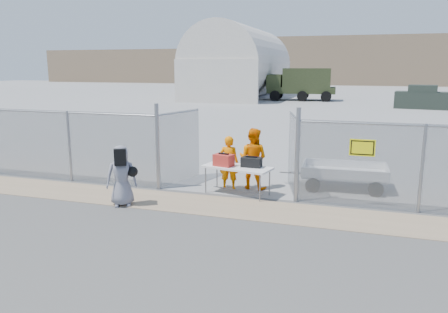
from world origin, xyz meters
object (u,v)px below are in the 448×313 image
(security_worker_left, at_px, (229,163))
(utility_trailer, at_px, (344,176))
(security_worker_right, at_px, (253,159))
(visitor, at_px, (121,176))
(folding_table, at_px, (237,180))

(security_worker_left, height_order, utility_trailer, security_worker_left)
(security_worker_right, bearing_deg, visitor, 50.89)
(folding_table, distance_m, utility_trailer, 3.22)
(security_worker_left, bearing_deg, folding_table, 125.18)
(security_worker_left, height_order, visitor, visitor)
(folding_table, bearing_deg, security_worker_right, 82.33)
(folding_table, relative_size, utility_trailer, 0.61)
(folding_table, relative_size, security_worker_left, 1.20)
(security_worker_right, distance_m, visitor, 3.81)
(security_worker_left, height_order, security_worker_right, security_worker_right)
(folding_table, bearing_deg, security_worker_left, 141.63)
(folding_table, height_order, security_worker_left, security_worker_left)
(security_worker_left, distance_m, visitor, 3.16)
(utility_trailer, bearing_deg, folding_table, -153.54)
(security_worker_left, xyz_separation_m, security_worker_right, (0.65, 0.27, 0.11))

